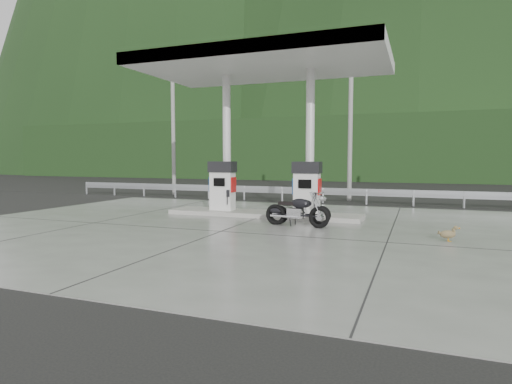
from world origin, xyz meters
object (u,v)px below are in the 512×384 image
(gas_pump_left, at_px, (222,186))
(motorcycle_right, at_px, (297,211))
(gas_pump_right, at_px, (307,188))
(duck, at_px, (448,234))
(motorcycle_left, at_px, (300,211))

(gas_pump_left, xyz_separation_m, motorcycle_right, (3.35, -1.85, -0.59))
(gas_pump_right, xyz_separation_m, duck, (4.30, -2.80, -0.88))
(motorcycle_right, height_order, duck, motorcycle_right)
(gas_pump_left, bearing_deg, motorcycle_right, -28.82)
(duck, bearing_deg, gas_pump_left, 144.92)
(gas_pump_right, distance_m, motorcycle_left, 1.56)
(gas_pump_left, height_order, duck, gas_pump_left)
(motorcycle_left, height_order, motorcycle_right, motorcycle_right)
(duck, bearing_deg, gas_pump_right, 132.31)
(gas_pump_left, height_order, gas_pump_right, same)
(motorcycle_right, bearing_deg, gas_pump_left, 158.38)
(gas_pump_right, height_order, duck, gas_pump_right)
(motorcycle_left, relative_size, duck, 3.81)
(motorcycle_left, bearing_deg, gas_pump_right, 80.99)
(motorcycle_left, height_order, duck, motorcycle_left)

